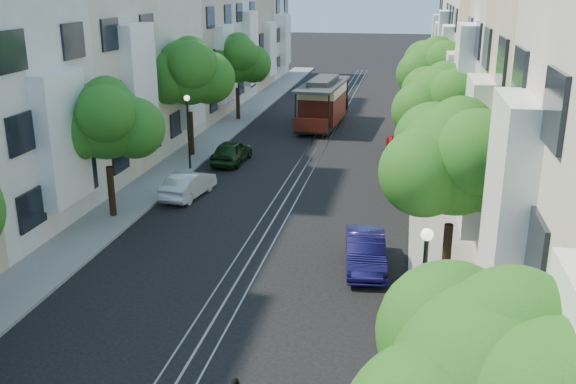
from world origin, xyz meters
The scene contains 22 objects.
ground centered at (0.00, 28.00, 0.00)m, with size 200.00×200.00×0.00m, color black.
sidewalk_east centered at (7.25, 28.00, 0.06)m, with size 2.50×80.00×0.12m, color gray.
sidewalk_west centered at (-7.25, 28.00, 0.06)m, with size 2.50×80.00×0.12m, color gray.
rail_left centered at (-0.55, 28.00, 0.01)m, with size 0.06×80.00×0.02m, color gray.
rail_slot centered at (0.00, 28.00, 0.01)m, with size 0.06×80.00×0.02m, color gray.
rail_right centered at (0.55, 28.00, 0.01)m, with size 0.06×80.00×0.02m, color gray.
lane_line centered at (0.00, 28.00, 0.00)m, with size 0.08×80.00×0.01m, color tan.
townhouses_east centered at (11.87, 27.91, 5.18)m, with size 7.75×72.00×12.00m.
townhouses_west centered at (-11.87, 27.91, 5.08)m, with size 7.75×72.00×11.76m.
tree_e_b centered at (7.26, 8.98, 4.73)m, with size 4.93×4.08×6.68m.
tree_e_c centered at (7.26, 19.98, 4.60)m, with size 4.84×3.99×6.52m.
tree_e_d centered at (7.26, 30.98, 4.87)m, with size 5.01×4.16×6.85m.
tree_w_b centered at (-7.14, 13.98, 4.40)m, with size 4.72×3.87×6.27m.
tree_w_c centered at (-7.14, 24.98, 5.07)m, with size 5.13×4.28×7.09m.
tree_w_d centered at (-7.14, 35.98, 4.60)m, with size 4.84×3.99×6.52m.
lamp_east centered at (6.30, 4.00, 2.85)m, with size 0.32×0.32×4.16m.
lamp_west centered at (-6.30, 22.00, 2.85)m, with size 0.32×0.32×4.16m.
cable_car centered at (-0.49, 35.02, 1.92)m, with size 3.18×8.59×3.24m.
parked_car_e_mid centered at (4.40, 10.71, 0.66)m, with size 1.41×4.03×1.33m, color #0F0C3F.
parked_car_e_far centered at (5.60, 26.98, 0.64)m, with size 2.13×4.61×1.28m, color #98100D.
parked_car_w_mid centered at (-4.82, 17.48, 0.63)m, with size 1.34×3.85×1.27m, color silver.
parked_car_w_far centered at (-4.40, 23.98, 0.69)m, with size 1.62×4.04×1.38m, color black.
Camera 1 is at (5.63, -11.36, 10.14)m, focal length 40.00 mm.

